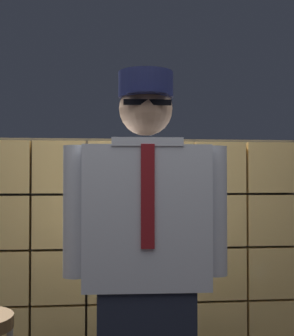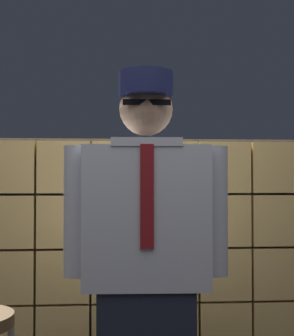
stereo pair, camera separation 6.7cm
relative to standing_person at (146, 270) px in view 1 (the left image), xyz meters
The scene contains 2 objects.
glass_block_wall 0.75m from the standing_person, 99.21° to the left, with size 2.23×0.10×1.60m.
standing_person is the anchor object (origin of this frame).
Camera 1 is at (-0.09, -1.63, 1.34)m, focal length 50.82 mm.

